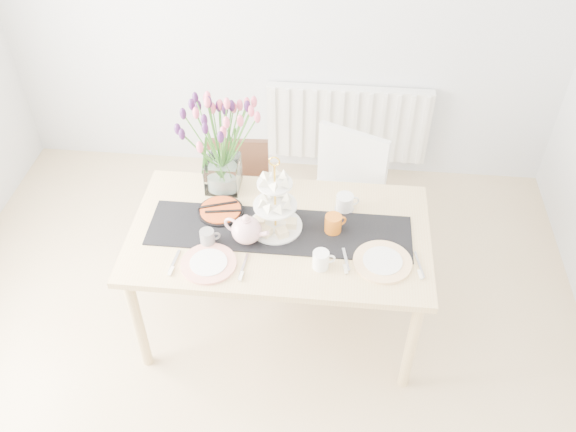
# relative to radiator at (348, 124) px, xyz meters

# --- Properties ---
(room_shell) EXTENTS (4.50, 4.50, 4.50)m
(room_shell) POSITION_rel_radiator_xyz_m (-0.50, -2.19, 0.85)
(room_shell) COLOR tan
(room_shell) RESTS_ON ground
(radiator) EXTENTS (1.20, 0.08, 0.60)m
(radiator) POSITION_rel_radiator_xyz_m (0.00, 0.00, 0.00)
(radiator) COLOR white
(radiator) RESTS_ON room_shell
(dining_table) EXTENTS (1.60, 0.90, 0.75)m
(dining_table) POSITION_rel_radiator_xyz_m (-0.34, -1.51, 0.22)
(dining_table) COLOR tan
(dining_table) RESTS_ON ground
(chair_brown) EXTENTS (0.42, 0.42, 0.78)m
(chair_brown) POSITION_rel_radiator_xyz_m (-0.69, -0.85, -0.00)
(chair_brown) COLOR #372014
(chair_brown) RESTS_ON ground
(chair_white) EXTENTS (0.60, 0.60, 0.92)m
(chair_white) POSITION_rel_radiator_xyz_m (-0.02, -0.91, 0.09)
(chair_white) COLOR white
(chair_white) RESTS_ON ground
(table_runner) EXTENTS (1.40, 0.35, 0.01)m
(table_runner) POSITION_rel_radiator_xyz_m (-0.34, -1.51, 0.30)
(table_runner) COLOR black
(table_runner) RESTS_ON dining_table
(tulip_vase) EXTENTS (0.68, 0.68, 0.59)m
(tulip_vase) POSITION_rel_radiator_xyz_m (-0.70, -1.17, 0.68)
(tulip_vase) COLOR silver
(tulip_vase) RESTS_ON dining_table
(cake_stand) EXTENTS (0.29, 0.29, 0.42)m
(cake_stand) POSITION_rel_radiator_xyz_m (-0.37, -1.49, 0.42)
(cake_stand) COLOR gold
(cake_stand) RESTS_ON dining_table
(teapot) EXTENTS (0.31, 0.28, 0.17)m
(teapot) POSITION_rel_radiator_xyz_m (-0.50, -1.60, 0.38)
(teapot) COLOR silver
(teapot) RESTS_ON dining_table
(cream_jug) EXTENTS (0.12, 0.12, 0.10)m
(cream_jug) POSITION_rel_radiator_xyz_m (-0.01, -1.30, 0.35)
(cream_jug) COLOR white
(cream_jug) RESTS_ON dining_table
(tart_tin) EXTENTS (0.25, 0.25, 0.03)m
(tart_tin) POSITION_rel_radiator_xyz_m (-0.68, -1.40, 0.31)
(tart_tin) COLOR black
(tart_tin) RESTS_ON dining_table
(mug_grey) EXTENTS (0.10, 0.10, 0.09)m
(mug_grey) POSITION_rel_radiator_xyz_m (-0.71, -1.64, 0.34)
(mug_grey) COLOR slate
(mug_grey) RESTS_ON dining_table
(mug_white) EXTENTS (0.10, 0.10, 0.10)m
(mug_white) POSITION_rel_radiator_xyz_m (-0.11, -1.75, 0.35)
(mug_white) COLOR white
(mug_white) RESTS_ON dining_table
(mug_orange) EXTENTS (0.12, 0.12, 0.11)m
(mug_orange) POSITION_rel_radiator_xyz_m (-0.06, -1.49, 0.35)
(mug_orange) COLOR orange
(mug_orange) RESTS_ON dining_table
(plate_left) EXTENTS (0.31, 0.31, 0.01)m
(plate_left) POSITION_rel_radiator_xyz_m (-0.67, -1.79, 0.31)
(plate_left) COLOR silver
(plate_left) RESTS_ON dining_table
(plate_right) EXTENTS (0.35, 0.35, 0.02)m
(plate_right) POSITION_rel_radiator_xyz_m (0.20, -1.69, 0.31)
(plate_right) COLOR white
(plate_right) RESTS_ON dining_table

